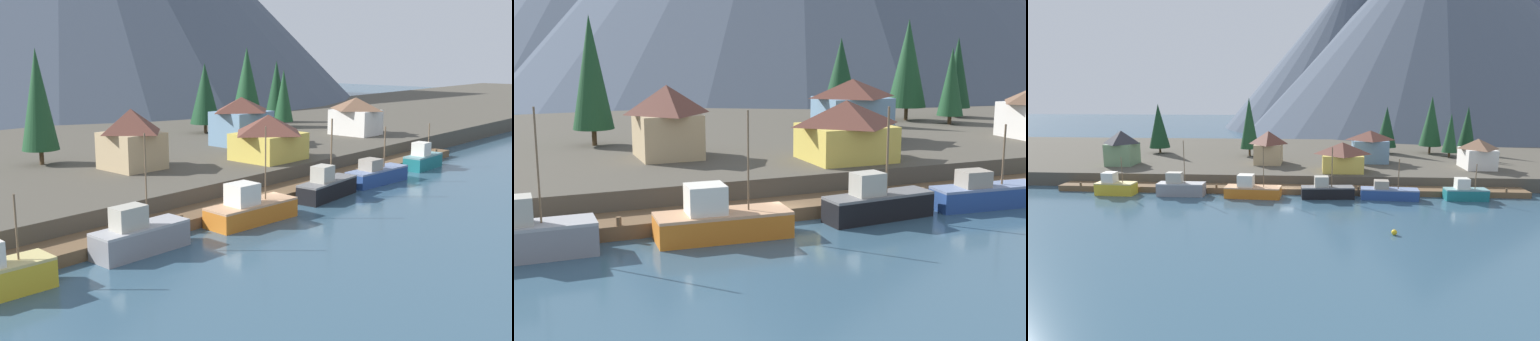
# 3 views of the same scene
# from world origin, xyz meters

# --- Properties ---
(ground_plane) EXTENTS (400.00, 400.00, 1.00)m
(ground_plane) POSITION_xyz_m (0.00, 20.00, -0.50)
(ground_plane) COLOR #335166
(dock) EXTENTS (80.00, 4.00, 1.60)m
(dock) POSITION_xyz_m (0.00, 1.99, 0.50)
(dock) COLOR brown
(dock) RESTS_ON ground_plane
(shoreline_bank) EXTENTS (400.00, 56.00, 2.50)m
(shoreline_bank) POSITION_xyz_m (0.00, 32.00, 1.25)
(shoreline_bank) COLOR #4C473D
(shoreline_bank) RESTS_ON ground_plane
(fishing_boat_grey) EXTENTS (7.83, 2.67, 9.28)m
(fishing_boat_grey) POSITION_xyz_m (-17.74, -1.47, 1.37)
(fishing_boat_grey) COLOR gray
(fishing_boat_grey) RESTS_ON ground_plane
(fishing_boat_orange) EXTENTS (9.26, 3.63, 8.61)m
(fishing_boat_orange) POSITION_xyz_m (-5.61, -1.96, 1.25)
(fishing_boat_orange) COLOR #CC6B1E
(fishing_boat_orange) RESTS_ON ground_plane
(fishing_boat_black) EXTENTS (8.69, 3.12, 8.40)m
(fishing_boat_black) POSITION_xyz_m (6.69, -1.70, 1.24)
(fishing_boat_black) COLOR black
(fishing_boat_black) RESTS_ON ground_plane
(fishing_boat_blue) EXTENTS (9.25, 3.19, 6.62)m
(fishing_boat_blue) POSITION_xyz_m (16.65, -1.72, 1.08)
(fishing_boat_blue) COLOR navy
(fishing_boat_blue) RESTS_ON ground_plane
(house_yellow) EXTENTS (7.72, 7.03, 5.40)m
(house_yellow) POSITION_xyz_m (9.86, 9.13, 5.26)
(house_yellow) COLOR gold
(house_yellow) RESTS_ON shoreline_bank
(house_tan) EXTENTS (5.74, 6.28, 6.67)m
(house_tan) POSITION_xyz_m (-4.71, 16.45, 5.91)
(house_tan) COLOR tan
(house_tan) RESTS_ON shoreline_bank
(house_blue) EXTENTS (7.44, 6.20, 6.61)m
(house_blue) POSITION_xyz_m (16.21, 19.50, 5.87)
(house_blue) COLOR #6689A8
(house_blue) RESTS_ON shoreline_bank
(conifer_near_left) EXTENTS (5.16, 5.16, 13.41)m
(conifer_near_left) POSITION_xyz_m (32.00, 32.99, 10.11)
(conifer_near_left) COLOR #4C3823
(conifer_near_left) RESTS_ON shoreline_bank
(conifer_mid_left) EXTENTS (4.80, 4.80, 10.95)m
(conifer_mid_left) POSITION_xyz_m (21.62, 32.38, 8.72)
(conifer_mid_left) COLOR #4C3823
(conifer_mid_left) RESTS_ON shoreline_bank
(conifer_mid_right) EXTENTS (4.01, 4.01, 11.10)m
(conifer_mid_right) POSITION_xyz_m (40.62, 33.67, 8.72)
(conifer_mid_right) COLOR #4C3823
(conifer_mid_right) RESTS_ON shoreline_bank
(conifer_back_left) EXTENTS (4.18, 4.18, 13.21)m
(conifer_back_left) POSITION_xyz_m (-10.07, 26.29, 9.95)
(conifer_back_left) COLOR #4C3823
(conifer_back_left) RESTS_ON shoreline_bank
(conifer_back_right) EXTENTS (3.34, 3.34, 9.78)m
(conifer_back_right) POSITION_xyz_m (34.86, 27.29, 7.93)
(conifer_back_right) COLOR #4C3823
(conifer_back_right) RESTS_ON shoreline_bank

